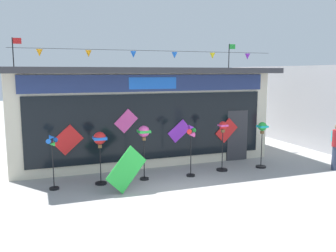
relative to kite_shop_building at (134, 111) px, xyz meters
The scene contains 10 objects.
ground_plane 6.60m from the kite_shop_building, 89.22° to the right, with size 80.00×80.00×0.00m, color #9E9B99.
kite_shop_building is the anchor object (origin of this frame).
wind_spinner_far_left 5.40m from the kite_shop_building, 131.68° to the right, with size 0.35×0.29×1.68m.
wind_spinner_left 4.53m from the kite_shop_building, 118.50° to the right, with size 0.40×0.40×1.67m.
wind_spinner_center_left 4.05m from the kite_shop_building, 100.35° to the right, with size 0.38×0.38×1.79m.
wind_spinner_center_right 4.29m from the kite_shop_building, 78.28° to the right, with size 0.42×0.29×1.77m.
wind_spinner_right 4.51m from the kite_shop_building, 60.46° to the right, with size 0.40×0.40×1.78m.
wind_spinner_far_right 5.53m from the kite_shop_building, 46.80° to the right, with size 0.37×0.37×1.70m.
display_kite_on_ground 5.27m from the kite_shop_building, 107.48° to the right, with size 0.69×0.03×1.26m, color green.
neighbour_building 11.10m from the kite_shop_building, ahead, with size 6.61×9.12×3.80m, color #99999E.
Camera 1 is at (-4.05, -8.55, 3.49)m, focal length 38.26 mm.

